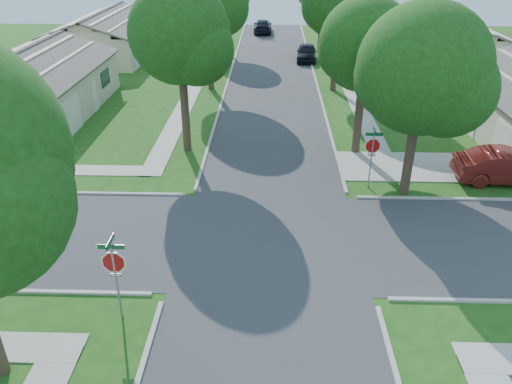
{
  "coord_description": "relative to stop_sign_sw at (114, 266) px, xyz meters",
  "views": [
    {
      "loc": [
        -0.02,
        -16.82,
        11.06
      ],
      "look_at": [
        -0.59,
        1.01,
        1.6
      ],
      "focal_mm": 35.0,
      "sensor_mm": 36.0,
      "label": 1
    }
  ],
  "objects": [
    {
      "name": "house_nw_far",
      "position": [
        -11.29,
        36.7,
        -0.51
      ],
      "size": [
        8.42,
        13.6,
        4.23
      ],
      "color": "#BAAD93",
      "rests_on": "ground"
    },
    {
      "name": "ground",
      "position": [
        4.7,
        4.7,
        -2.03
      ],
      "size": [
        100.0,
        100.0,
        0.0
      ],
      "primitive_type": "plane",
      "color": "#1C4B14",
      "rests_on": "ground"
    },
    {
      "name": "tree_e_mid",
      "position": [
        9.46,
        25.71,
        4.22
      ],
      "size": [
        5.59,
        5.4,
        9.21
      ],
      "color": "#38281C",
      "rests_on": "ground"
    },
    {
      "name": "stop_sign_ne",
      "position": [
        9.4,
        9.4,
        0.0
      ],
      "size": [
        1.05,
        0.8,
        2.98
      ],
      "color": "gray",
      "rests_on": "ground"
    },
    {
      "name": "house_nw_near",
      "position": [
        -11.29,
        19.7,
        -0.51
      ],
      "size": [
        8.42,
        13.6,
        4.23
      ],
      "color": "#BAAD93",
      "rests_on": "ground"
    },
    {
      "name": "driveway",
      "position": [
        12.6,
        11.8,
        -2.01
      ],
      "size": [
        8.8,
        3.6,
        0.05
      ],
      "primitive_type": "cube",
      "color": "#9E9B91",
      "rests_on": "ground"
    },
    {
      "name": "car_curb_east",
      "position": [
        7.9,
        35.32,
        -1.27
      ],
      "size": [
        2.07,
        4.56,
        1.52
      ],
      "primitive_type": "imported",
      "rotation": [
        0.0,
        0.0,
        -0.06
      ],
      "color": "black",
      "rests_on": "ground"
    },
    {
      "name": "stop_sign_sw",
      "position": [
        0.0,
        0.0,
        0.0
      ],
      "size": [
        1.05,
        0.8,
        2.98
      ],
      "color": "gray",
      "rests_on": "ground"
    },
    {
      "name": "house_ne_far",
      "position": [
        20.69,
        33.7,
        -0.51
      ],
      "size": [
        8.42,
        13.6,
        4.23
      ],
      "color": "#BAAD93",
      "rests_on": "ground"
    },
    {
      "name": "tree_w_near",
      "position": [
        0.06,
        13.71,
        4.08
      ],
      "size": [
        5.38,
        5.2,
        8.97
      ],
      "color": "#38281C",
      "rests_on": "ground"
    },
    {
      "name": "car_curb_west",
      "position": [
        3.5,
        49.33,
        -1.28
      ],
      "size": [
        2.19,
        5.23,
        1.51
      ],
      "primitive_type": "imported",
      "rotation": [
        0.0,
        0.0,
        3.16
      ],
      "color": "black",
      "rests_on": "ground"
    },
    {
      "name": "road_ns",
      "position": [
        4.7,
        4.7,
        -2.03
      ],
      "size": [
        7.0,
        100.0,
        0.02
      ],
      "primitive_type": "cube",
      "color": "#333335",
      "rests_on": "ground"
    },
    {
      "name": "sidewalk_ne",
      "position": [
        10.8,
        30.7,
        -2.01
      ],
      "size": [
        1.2,
        40.0,
        0.04
      ],
      "primitive_type": "cube",
      "color": "#9E9B91",
      "rests_on": "ground"
    },
    {
      "name": "tree_ne_corner",
      "position": [
        11.06,
        8.91,
        3.56
      ],
      "size": [
        5.8,
        5.6,
        8.66
      ],
      "color": "#38281C",
      "rests_on": "ground"
    },
    {
      "name": "tree_e_near",
      "position": [
        9.45,
        13.71,
        3.61
      ],
      "size": [
        4.97,
        4.8,
        8.28
      ],
      "color": "#38281C",
      "rests_on": "ground"
    },
    {
      "name": "sidewalk_nw",
      "position": [
        -1.4,
        30.7,
        -2.01
      ],
      "size": [
        1.2,
        40.0,
        0.04
      ],
      "primitive_type": "cube",
      "color": "#9E9B91",
      "rests_on": "ground"
    },
    {
      "name": "car_driveway",
      "position": [
        16.2,
        10.2,
        -1.21
      ],
      "size": [
        5.01,
        1.8,
        1.64
      ],
      "primitive_type": "imported",
      "rotation": [
        0.0,
        0.0,
        1.56
      ],
      "color": "#5C1512",
      "rests_on": "ground"
    },
    {
      "name": "tree_w_mid",
      "position": [
        0.06,
        25.71,
        4.46
      ],
      "size": [
        5.8,
        5.6,
        9.56
      ],
      "color": "#38281C",
      "rests_on": "ground"
    }
  ]
}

